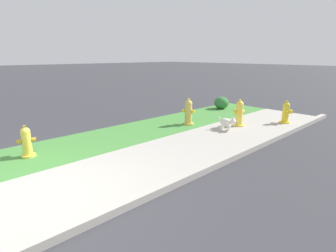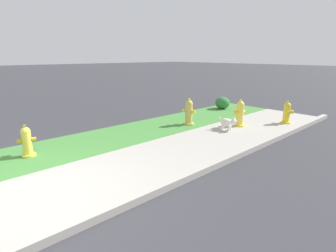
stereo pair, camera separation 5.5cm
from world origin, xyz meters
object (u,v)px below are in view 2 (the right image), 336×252
shrub_bush_near_lamp (222,103)px  fire_hydrant_far_end (287,113)px  fire_hydrant_mid_block (27,141)px  small_white_dog (228,122)px  fire_hydrant_near_corner (189,112)px  fire_hydrant_by_grass_verge (240,113)px

shrub_bush_near_lamp → fire_hydrant_far_end: bearing=-98.6°
fire_hydrant_mid_block → small_white_dog: size_ratio=1.31×
fire_hydrant_mid_block → shrub_bush_near_lamp: 7.19m
shrub_bush_near_lamp → fire_hydrant_mid_block: bearing=-177.7°
fire_hydrant_near_corner → fire_hydrant_by_grass_verge: bearing=16.8°
small_white_dog → shrub_bush_near_lamp: (2.44, 1.97, 0.00)m
fire_hydrant_mid_block → fire_hydrant_near_corner: (4.42, -0.48, 0.06)m
fire_hydrant_mid_block → fire_hydrant_by_grass_verge: bearing=-4.7°
fire_hydrant_mid_block → small_white_dog: fire_hydrant_mid_block is taller
fire_hydrant_mid_block → fire_hydrant_by_grass_verge: 5.63m
fire_hydrant_mid_block → fire_hydrant_near_corner: fire_hydrant_near_corner is taller
fire_hydrant_by_grass_verge → fire_hydrant_far_end: (1.38, -0.80, -0.06)m
fire_hydrant_mid_block → fire_hydrant_near_corner: 4.45m
fire_hydrant_far_end → fire_hydrant_near_corner: bearing=-81.5°
fire_hydrant_near_corner → shrub_bush_near_lamp: 2.87m
small_white_dog → fire_hydrant_by_grass_verge: bearing=81.4°
small_white_dog → fire_hydrant_near_corner: bearing=-177.7°
fire_hydrant_near_corner → shrub_bush_near_lamp: (2.76, 0.77, -0.15)m
fire_hydrant_mid_block → fire_hydrant_by_grass_verge: size_ratio=0.84×
fire_hydrant_mid_block → shrub_bush_near_lamp: fire_hydrant_mid_block is taller
fire_hydrant_far_end → fire_hydrant_by_grass_verge: bearing=-71.7°
fire_hydrant_near_corner → small_white_dog: fire_hydrant_near_corner is taller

